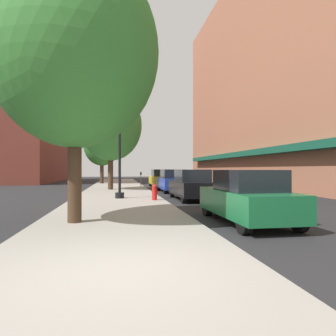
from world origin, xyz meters
name	(u,v)px	position (x,y,z in m)	size (l,w,h in m)	color
ground_plane	(170,191)	(4.00, 18.00, 0.00)	(90.00, 90.00, 0.00)	#232326
sidewalk_slab	(118,190)	(0.00, 19.00, 0.06)	(4.80, 50.00, 0.12)	gray
building_right_brick	(274,72)	(14.99, 22.00, 11.10)	(6.80, 40.00, 22.24)	#9E6047
building_far_background	(33,102)	(-11.01, 37.00, 10.52)	(6.80, 18.00, 21.08)	brown
lamppost	(120,141)	(0.12, 11.49, 3.20)	(0.48, 0.48, 5.90)	black
fire_hydrant	(154,192)	(1.85, 10.17, 0.52)	(0.33, 0.26, 0.79)	red
parking_meter_near	(141,177)	(2.05, 21.84, 0.95)	(0.14, 0.09, 1.31)	slate
tree_near	(111,125)	(-0.53, 18.61, 5.08)	(4.80, 4.80, 7.73)	#422D1E
tree_mid	(102,145)	(-1.71, 28.81, 4.33)	(3.94, 3.94, 6.49)	#422D1E
tree_far	(75,52)	(-1.24, 4.30, 5.16)	(4.97, 4.97, 7.90)	#422D1E
car_green	(247,197)	(4.00, 3.96, 0.81)	(1.80, 4.30, 1.66)	black
car_black	(192,185)	(4.00, 11.05, 0.81)	(1.80, 4.30, 1.66)	black
car_blue	(172,181)	(4.00, 16.83, 0.81)	(1.80, 4.30, 1.66)	black
car_yellow	(161,178)	(4.00, 22.96, 0.81)	(1.80, 4.30, 1.66)	black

